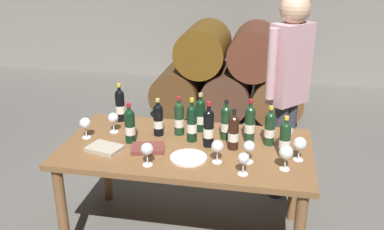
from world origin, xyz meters
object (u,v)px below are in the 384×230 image
(wine_bottle_2, at_px, (130,125))
(wine_glass_4, at_px, (147,150))
(leather_ledger, at_px, (148,148))
(wine_bottle_11, at_px, (209,127))
(wine_bottle_9, at_px, (120,105))
(wine_bottle_1, at_px, (285,139))
(wine_glass_1, at_px, (217,147))
(wine_bottle_6, at_px, (233,132))
(wine_glass_3, at_px, (113,119))
(wine_bottle_7, at_px, (250,123))
(wine_glass_8, at_px, (85,124))
(wine_bottle_3, at_px, (200,115))
(tasting_notebook, at_px, (105,148))
(wine_glass_5, at_px, (249,147))
(wine_glass_7, at_px, (300,144))
(wine_glass_0, at_px, (286,153))
(wine_glass_2, at_px, (243,159))
(wine_bottle_5, at_px, (192,123))
(wine_bottle_10, at_px, (179,118))
(wine_glass_6, at_px, (286,132))
(sommelier_presenting, at_px, (289,80))
(wine_bottle_4, at_px, (270,128))
(dining_table, at_px, (187,158))
(serving_plate, at_px, (188,158))
(wine_bottle_8, at_px, (226,122))

(wine_bottle_2, xyz_separation_m, wine_glass_4, (0.21, -0.31, -0.02))
(leather_ledger, bearing_deg, wine_bottle_11, 5.88)
(wine_bottle_9, bearing_deg, wine_glass_4, -58.09)
(wine_bottle_1, relative_size, wine_glass_1, 1.81)
(wine_bottle_6, relative_size, wine_glass_3, 1.88)
(wine_bottle_7, bearing_deg, wine_glass_8, -171.11)
(wine_bottle_2, relative_size, wine_bottle_3, 0.98)
(wine_glass_4, distance_m, tasting_notebook, 0.38)
(wine_glass_5, distance_m, wine_glass_7, 0.32)
(wine_glass_0, bearing_deg, wine_glass_2, -155.98)
(wine_bottle_5, relative_size, wine_glass_8, 2.06)
(wine_glass_5, height_order, tasting_notebook, wine_glass_5)
(wine_bottle_10, xyz_separation_m, wine_glass_6, (0.76, -0.07, -0.01))
(wine_bottle_11, xyz_separation_m, sommelier_presenting, (0.53, 0.72, 0.15))
(wine_bottle_1, bearing_deg, wine_glass_0, -88.24)
(wine_bottle_4, bearing_deg, wine_bottle_10, 175.86)
(leather_ledger, bearing_deg, wine_glass_6, -0.62)
(wine_bottle_4, xyz_separation_m, wine_glass_5, (-0.12, -0.29, -0.02))
(wine_bottle_3, distance_m, tasting_notebook, 0.73)
(wine_glass_8, bearing_deg, wine_glass_0, -8.29)
(wine_glass_3, bearing_deg, wine_bottle_7, 2.63)
(dining_table, xyz_separation_m, wine_bottle_10, (-0.09, 0.18, 0.22))
(serving_plate, bearing_deg, wine_glass_0, -2.50)
(serving_plate, bearing_deg, wine_bottle_5, 96.51)
(wine_bottle_3, bearing_deg, leather_ledger, -127.09)
(wine_bottle_6, distance_m, wine_glass_5, 0.21)
(wine_glass_8, bearing_deg, wine_bottle_3, 19.63)
(wine_bottle_11, relative_size, wine_glass_8, 2.08)
(wine_bottle_9, relative_size, wine_bottle_10, 1.04)
(wine_bottle_9, bearing_deg, wine_glass_1, -33.09)
(dining_table, relative_size, wine_glass_5, 11.46)
(sommelier_presenting, bearing_deg, wine_bottle_6, -116.26)
(wine_bottle_6, relative_size, wine_bottle_7, 0.93)
(wine_bottle_6, height_order, wine_bottle_9, wine_bottle_9)
(wine_glass_3, relative_size, wine_glass_8, 0.98)
(wine_bottle_4, height_order, wine_bottle_10, wine_bottle_10)
(wine_bottle_7, relative_size, sommelier_presenting, 0.18)
(wine_glass_6, bearing_deg, wine_glass_2, -120.43)
(wine_glass_5, relative_size, wine_glass_6, 0.92)
(wine_bottle_4, relative_size, wine_bottle_10, 0.96)
(wine_glass_5, xyz_separation_m, tasting_notebook, (-0.96, -0.01, -0.09))
(wine_glass_2, distance_m, wine_glass_5, 0.16)
(wine_glass_5, bearing_deg, wine_bottle_1, 32.34)
(dining_table, height_order, sommelier_presenting, sommelier_presenting)
(sommelier_presenting, bearing_deg, wine_glass_1, -114.78)
(wine_bottle_7, relative_size, wine_glass_0, 1.90)
(tasting_notebook, bearing_deg, wine_bottle_8, 38.56)
(wine_bottle_2, relative_size, wine_glass_0, 1.77)
(serving_plate, bearing_deg, wine_glass_2, -20.75)
(wine_bottle_7, distance_m, wine_glass_7, 0.41)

